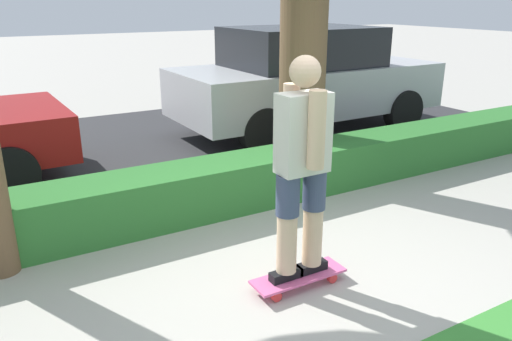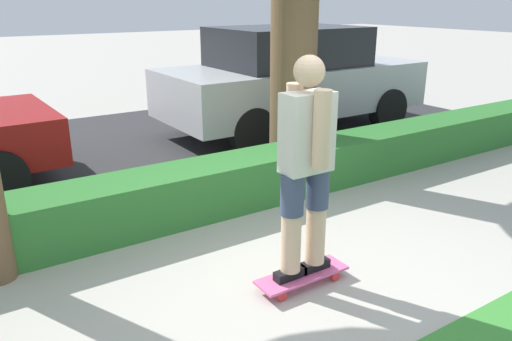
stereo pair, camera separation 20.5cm
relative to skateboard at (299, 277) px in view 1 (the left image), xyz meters
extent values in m
plane|color=#ADA89E|center=(-0.01, 0.05, -0.08)|extent=(60.00, 60.00, 0.00)
cube|color=#2D2D30|center=(-0.01, 4.25, -0.07)|extent=(12.91, 5.00, 0.01)
cube|color=#2D702D|center=(-0.01, 1.65, 0.18)|extent=(12.91, 0.60, 0.52)
cube|color=#DB5B93|center=(0.00, 0.00, 0.01)|extent=(0.76, 0.24, 0.02)
cylinder|color=red|center=(0.26, -0.09, -0.04)|extent=(0.08, 0.04, 0.08)
cylinder|color=red|center=(0.26, 0.09, -0.04)|extent=(0.08, 0.04, 0.08)
cylinder|color=red|center=(-0.26, -0.09, -0.04)|extent=(0.08, 0.04, 0.08)
cylinder|color=red|center=(-0.26, 0.09, -0.04)|extent=(0.08, 0.04, 0.08)
cube|color=black|center=(-0.12, 0.00, 0.05)|extent=(0.26, 0.09, 0.07)
cylinder|color=beige|center=(-0.12, 0.00, 0.47)|extent=(0.15, 0.15, 0.77)
cylinder|color=#3D4766|center=(-0.12, 0.00, 0.71)|extent=(0.17, 0.17, 0.31)
cube|color=black|center=(0.12, 0.00, 0.05)|extent=(0.26, 0.09, 0.07)
cylinder|color=beige|center=(0.12, 0.00, 0.47)|extent=(0.15, 0.15, 0.77)
cylinder|color=#3D4766|center=(0.12, 0.00, 0.71)|extent=(0.17, 0.17, 0.31)
cube|color=silver|center=(0.00, 0.00, 1.14)|extent=(0.37, 0.20, 0.57)
cylinder|color=beige|center=(0.00, -0.15, 1.20)|extent=(0.12, 0.12, 0.54)
cylinder|color=beige|center=(0.00, 0.15, 1.20)|extent=(0.12, 0.12, 0.54)
sphere|color=beige|center=(0.00, 0.00, 1.57)|extent=(0.22, 0.22, 0.22)
cylinder|color=brown|center=(1.50, 2.15, 1.55)|extent=(0.55, 0.55, 3.25)
cylinder|color=black|center=(-1.74, 2.99, 0.23)|extent=(0.63, 0.22, 0.63)
cube|color=#B7B7BC|center=(2.86, 3.94, 0.63)|extent=(4.41, 1.91, 0.73)
cube|color=black|center=(2.73, 3.94, 1.30)|extent=(2.31, 1.66, 0.61)
cylinder|color=black|center=(4.22, 3.09, 0.27)|extent=(0.69, 0.22, 0.69)
cylinder|color=black|center=(4.22, 4.79, 0.27)|extent=(0.69, 0.22, 0.69)
cylinder|color=black|center=(1.50, 3.09, 0.27)|extent=(0.69, 0.22, 0.69)
cylinder|color=black|center=(1.50, 4.79, 0.27)|extent=(0.69, 0.22, 0.69)
camera|label=1|loc=(-1.96, -2.75, 2.03)|focal=35.00mm
camera|label=2|loc=(-2.14, -2.64, 2.03)|focal=35.00mm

